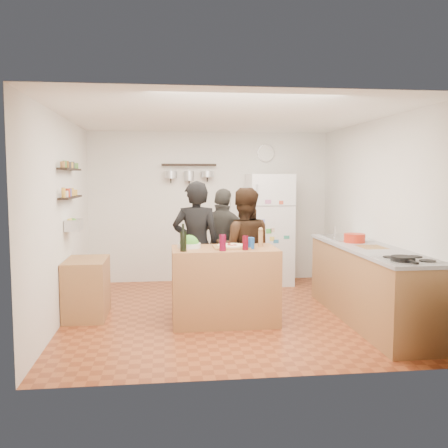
{
  "coord_description": "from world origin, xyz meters",
  "views": [
    {
      "loc": [
        -0.77,
        -6.25,
        1.76
      ],
      "look_at": [
        0.0,
        0.1,
        1.15
      ],
      "focal_mm": 40.0,
      "sensor_mm": 36.0,
      "label": 1
    }
  ],
  "objects": [
    {
      "name": "wall_clock",
      "position": [
        0.95,
        2.08,
        2.15
      ],
      "size": [
        0.3,
        0.03,
        0.3
      ],
      "primitive_type": "cylinder",
      "rotation": [
        1.57,
        0.0,
        0.0
      ],
      "color": "silver",
      "rests_on": "back_wall"
    },
    {
      "name": "pizza",
      "position": [
        0.03,
        -0.4,
        0.94
      ],
      "size": [
        0.34,
        0.34,
        0.02
      ],
      "primitive_type": "cylinder",
      "color": "beige",
      "rests_on": "pizza_board"
    },
    {
      "name": "fridge",
      "position": [
        0.95,
        1.75,
        0.9
      ],
      "size": [
        0.7,
        0.68,
        1.8
      ],
      "primitive_type": "cube",
      "color": "white",
      "rests_on": "floor"
    },
    {
      "name": "pot_rack",
      "position": [
        -0.35,
        2.0,
        1.95
      ],
      "size": [
        0.9,
        0.04,
        0.04
      ],
      "primitive_type": "cube",
      "color": "black",
      "rests_on": "back_wall"
    },
    {
      "name": "room_shell",
      "position": [
        0.0,
        0.39,
        1.25
      ],
      "size": [
        4.2,
        4.2,
        4.2
      ],
      "color": "brown",
      "rests_on": "ground"
    },
    {
      "name": "salt_canister",
      "position": [
        0.25,
        -0.5,
        0.98
      ],
      "size": [
        0.08,
        0.08,
        0.13
      ],
      "primitive_type": "cylinder",
      "color": "navy",
      "rests_on": "prep_island"
    },
    {
      "name": "skillet",
      "position": [
        1.6,
        -1.57,
        0.94
      ],
      "size": [
        0.24,
        0.24,
        0.05
      ],
      "primitive_type": "cylinder",
      "color": "black",
      "rests_on": "stove_top"
    },
    {
      "name": "red_bowl",
      "position": [
        1.65,
        -0.17,
        0.98
      ],
      "size": [
        0.27,
        0.27,
        0.11
      ],
      "primitive_type": "cylinder",
      "color": "#B22714",
      "rests_on": "counter_run"
    },
    {
      "name": "pepper_mill",
      "position": [
        0.4,
        -0.33,
        1.0
      ],
      "size": [
        0.06,
        0.06,
        0.19
      ],
      "primitive_type": "cylinder",
      "color": "#986A3F",
      "rests_on": "prep_island"
    },
    {
      "name": "wine_bottle",
      "position": [
        -0.55,
        -0.6,
        1.02
      ],
      "size": [
        0.07,
        0.07,
        0.23
      ],
      "primitive_type": "cylinder",
      "color": "black",
      "rests_on": "prep_island"
    },
    {
      "name": "person_back",
      "position": [
        0.06,
        0.61,
        0.8
      ],
      "size": [
        1.0,
        0.81,
        1.6
      ],
      "primitive_type": "imported",
      "rotation": [
        0.0,
        0.0,
        2.61
      ],
      "color": "#2A2825",
      "rests_on": "floor"
    },
    {
      "name": "wine_glass_near",
      "position": [
        -0.1,
        -0.62,
        1.0
      ],
      "size": [
        0.08,
        0.08,
        0.19
      ],
      "primitive_type": "cylinder",
      "color": "#58071F",
      "rests_on": "prep_island"
    },
    {
      "name": "person_center",
      "position": [
        0.26,
        0.16,
        0.81
      ],
      "size": [
        0.85,
        0.7,
        1.62
      ],
      "primitive_type": "imported",
      "rotation": [
        0.0,
        0.0,
        3.02
      ],
      "color": "black",
      "rests_on": "floor"
    },
    {
      "name": "sink",
      "position": [
        1.7,
        0.3,
        0.92
      ],
      "size": [
        0.5,
        0.8,
        0.03
      ],
      "primitive_type": "cube",
      "color": "silver",
      "rests_on": "counter_run"
    },
    {
      "name": "cutting_board",
      "position": [
        1.7,
        -0.59,
        0.91
      ],
      "size": [
        0.3,
        0.4,
        0.02
      ],
      "primitive_type": "cube",
      "color": "olive",
      "rests_on": "counter_run"
    },
    {
      "name": "counter_run",
      "position": [
        1.7,
        -0.55,
        0.45
      ],
      "size": [
        0.63,
        2.63,
        0.9
      ],
      "primitive_type": "cube",
      "color": "#9E7042",
      "rests_on": "floor"
    },
    {
      "name": "person_left",
      "position": [
        -0.35,
        0.19,
        0.85
      ],
      "size": [
        0.68,
        0.5,
        1.71
      ],
      "primitive_type": "imported",
      "rotation": [
        0.0,
        0.0,
        2.99
      ],
      "color": "black",
      "rests_on": "floor"
    },
    {
      "name": "wine_glass_far",
      "position": [
        0.17,
        -0.58,
        0.99
      ],
      "size": [
        0.07,
        0.07,
        0.17
      ],
      "primitive_type": "cylinder",
      "color": "#510613",
      "rests_on": "prep_island"
    },
    {
      "name": "spice_shelf_upper",
      "position": [
        -1.93,
        0.2,
        1.85
      ],
      "size": [
        0.12,
        1.0,
        0.02
      ],
      "primitive_type": "cube",
      "color": "black",
      "rests_on": "left_wall"
    },
    {
      "name": "pizza_board",
      "position": [
        0.03,
        -0.4,
        0.92
      ],
      "size": [
        0.42,
        0.34,
        0.02
      ],
      "primitive_type": "cube",
      "color": "olive",
      "rests_on": "prep_island"
    },
    {
      "name": "spice_shelf_lower",
      "position": [
        -1.93,
        0.2,
        1.5
      ],
      "size": [
        0.12,
        1.0,
        0.02
      ],
      "primitive_type": "cube",
      "color": "black",
      "rests_on": "left_wall"
    },
    {
      "name": "stove_top",
      "position": [
        1.7,
        -1.5,
        0.91
      ],
      "size": [
        0.6,
        0.62,
        0.02
      ],
      "primitive_type": "cube",
      "color": "white",
      "rests_on": "counter_run"
    },
    {
      "name": "prep_island",
      "position": [
        -0.05,
        -0.38,
        0.46
      ],
      "size": [
        1.25,
        0.72,
        0.91
      ],
      "primitive_type": "cube",
      "color": "#9C6639",
      "rests_on": "floor"
    },
    {
      "name": "produce_basket",
      "position": [
        -1.9,
        0.2,
        1.15
      ],
      "size": [
        0.18,
        0.35,
        0.14
      ],
      "primitive_type": "cube",
      "color": "silver",
      "rests_on": "left_wall"
    },
    {
      "name": "salad_bowl",
      "position": [
        -0.47,
        -0.33,
        0.94
      ],
      "size": [
        0.28,
        0.28,
        0.06
      ],
      "primitive_type": "cylinder",
      "color": "silver",
      "rests_on": "prep_island"
    },
    {
      "name": "side_table",
      "position": [
        -1.74,
        0.06,
        0.36
      ],
      "size": [
        0.5,
        0.8,
        0.73
      ],
      "primitive_type": "cube",
      "color": "#A37D44",
      "rests_on": "floor"
    }
  ]
}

